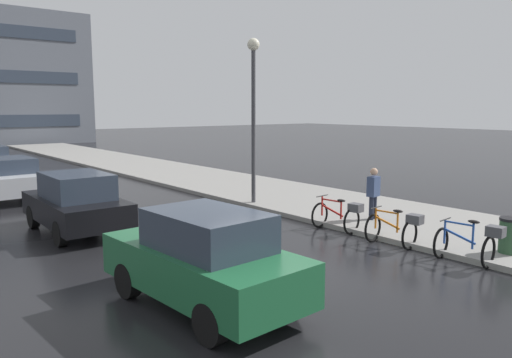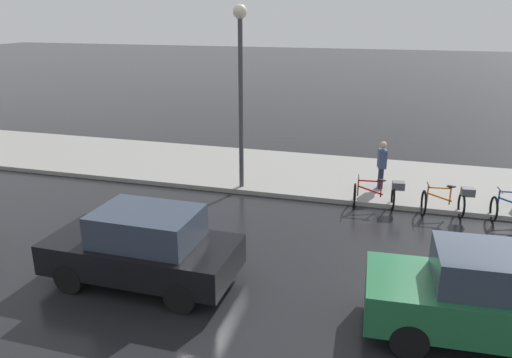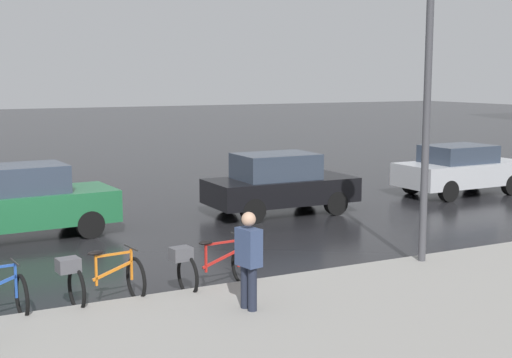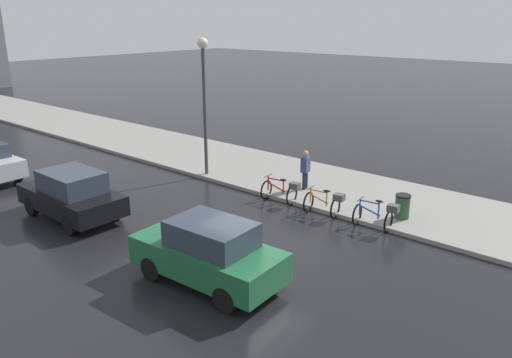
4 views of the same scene
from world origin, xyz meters
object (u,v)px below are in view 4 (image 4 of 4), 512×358
Objects in this scene: bicycle_second at (326,202)px; trash_bin at (402,208)px; bicycle_nearest at (377,215)px; bicycle_third at (282,190)px; streetlamp at (204,86)px; car_green at (209,252)px; pedestrian at (305,169)px; car_black at (72,194)px.

trash_bin reaches higher than bicycle_second.
bicycle_nearest reaches higher than trash_bin.
streetlamp is (0.42, 4.32, 3.32)m from bicycle_third.
bicycle_third is at bearing 105.48° from trash_bin.
bicycle_nearest reaches higher than bicycle_second.
bicycle_second is 1.46× the size of trash_bin.
car_green reaches higher than bicycle_nearest.
bicycle_nearest is 0.97× the size of bicycle_third.
car_green is 7.17m from trash_bin.
car_green reaches higher than bicycle_second.
car_green is at bearing -163.89° from pedestrian.
pedestrian is 0.29× the size of streetlamp.
bicycle_nearest is at bearing -92.82° from streetlamp.
trash_bin is at bearing -61.46° from bicycle_second.
bicycle_nearest is 1.50× the size of trash_bin.
bicycle_third is at bearing -178.61° from pedestrian.
streetlamp is at bearing 45.90° from car_green.
car_green is (-5.77, 1.68, 0.34)m from bicycle_nearest.
car_black is 0.71× the size of streetlamp.
car_black reaches higher than trash_bin.
bicycle_second is 0.24× the size of streetlamp.
pedestrian reaches higher than bicycle_nearest.
streetlamp is at bearing 84.42° from bicycle_third.
trash_bin is (6.87, -2.01, -0.37)m from car_green.
trash_bin is (6.74, -8.59, -0.35)m from car_black.
streetlamp is (6.04, -0.21, 2.98)m from car_black.
trash_bin is at bearing -85.19° from streetlamp.
car_black is at bearing 178.04° from streetlamp.
pedestrian is 5.26m from streetlamp.
bicycle_second is 2.50m from pedestrian.
trash_bin is at bearing -94.93° from pedestrian.
pedestrian is at bearing 16.11° from car_green.
car_black is (-5.55, 6.40, 0.33)m from bicycle_second.
bicycle_third is at bearing 19.64° from car_green.
streetlamp is (6.17, 6.37, 2.95)m from car_green.
streetlamp is (0.49, 6.19, 3.31)m from bicycle_second.
car_black is (0.13, 6.57, -0.02)m from car_green.
bicycle_nearest is at bearing -55.66° from car_black.
car_black is 2.42× the size of pedestrian.
bicycle_second is 7.04m from streetlamp.
trash_bin is (1.13, -4.06, -0.01)m from bicycle_third.
streetlamp reaches higher than car_green.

